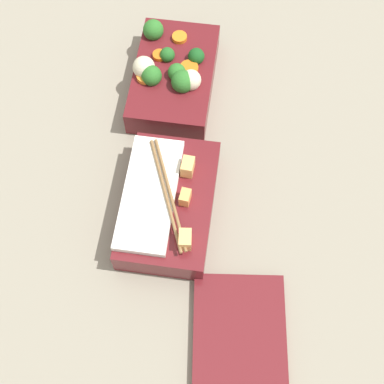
# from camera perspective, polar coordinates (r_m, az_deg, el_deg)

# --- Properties ---
(ground_plane) EXTENTS (3.00, 3.00, 0.00)m
(ground_plane) POSITION_cam_1_polar(r_m,az_deg,el_deg) (0.92, -1.71, 5.31)
(ground_plane) COLOR gray
(bento_tray_vegetable) EXTENTS (0.22, 0.14, 0.08)m
(bento_tray_vegetable) POSITION_cam_1_polar(r_m,az_deg,el_deg) (0.96, -2.04, 12.28)
(bento_tray_vegetable) COLOR maroon
(bento_tray_vegetable) RESTS_ON ground_plane
(bento_tray_rice) EXTENTS (0.22, 0.14, 0.08)m
(bento_tray_rice) POSITION_cam_1_polar(r_m,az_deg,el_deg) (0.83, -2.66, -1.21)
(bento_tray_rice) COLOR maroon
(bento_tray_rice) RESTS_ON ground_plane
(bento_lid) EXTENTS (0.23, 0.16, 0.01)m
(bento_lid) POSITION_cam_1_polar(r_m,az_deg,el_deg) (0.79, 5.10, -16.26)
(bento_lid) COLOR maroon
(bento_lid) RESTS_ON ground_plane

